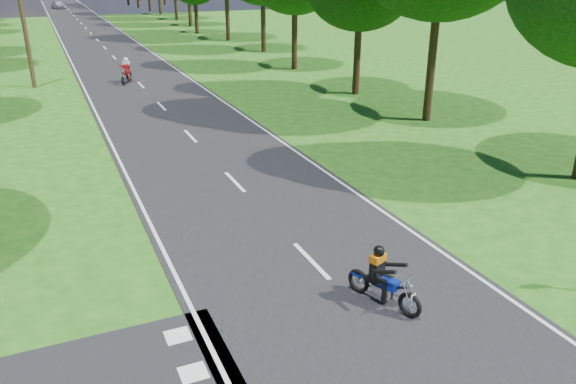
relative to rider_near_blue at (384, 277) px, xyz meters
name	(u,v)px	position (x,y,z in m)	size (l,w,h in m)	color
ground	(350,302)	(-0.60, 0.36, -0.70)	(160.00, 160.00, 0.00)	#1E5312
main_road	(97,40)	(-0.60, 50.36, -0.69)	(7.00, 140.00, 0.02)	black
road_markings	(98,42)	(-0.73, 48.49, -0.68)	(7.40, 140.00, 0.01)	silver
telegraph_pole	(23,17)	(-6.60, 28.36, 3.37)	(1.20, 0.26, 8.00)	#382616
rider_near_blue	(384,277)	(0.00, 0.00, 0.00)	(0.55, 1.64, 1.37)	#0D2399
rider_far_red	(126,70)	(-1.26, 27.49, 0.09)	(0.62, 1.85, 1.54)	maroon
distant_car	(58,5)	(-1.87, 95.48, -0.04)	(1.52, 3.77, 1.28)	silver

